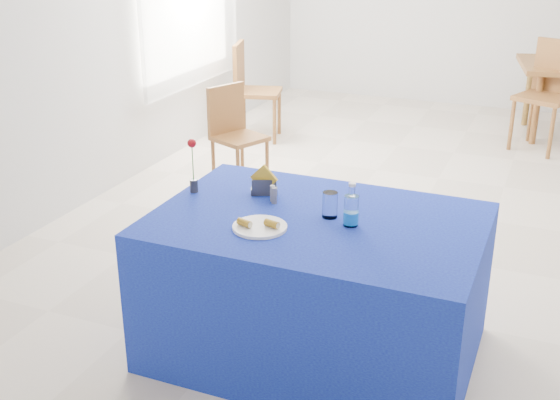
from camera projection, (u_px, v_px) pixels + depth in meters
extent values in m
plane|color=beige|center=(419.00, 210.00, 5.47)|extent=(7.00, 7.00, 0.00)
plane|color=silver|center=(187.00, 198.00, 1.95)|extent=(5.00, 0.00, 5.00)
plane|color=silver|center=(134.00, 11.00, 5.84)|extent=(0.00, 7.00, 7.00)
cylinder|color=white|center=(260.00, 227.00, 3.31)|extent=(0.26, 0.26, 0.01)
cylinder|color=silver|center=(330.00, 205.00, 3.41)|extent=(0.08, 0.08, 0.13)
cylinder|color=slate|center=(273.00, 193.00, 3.62)|extent=(0.03, 0.03, 0.08)
cylinder|color=slate|center=(274.00, 196.00, 3.59)|extent=(0.03, 0.03, 0.08)
cube|color=#0F1590|center=(316.00, 287.00, 3.57)|extent=(1.60, 1.10, 0.76)
cylinder|color=white|center=(351.00, 211.00, 3.32)|extent=(0.07, 0.07, 0.15)
cylinder|color=blue|center=(351.00, 217.00, 3.33)|extent=(0.07, 0.07, 0.06)
cylinder|color=white|center=(352.00, 191.00, 3.28)|extent=(0.03, 0.03, 0.05)
cylinder|color=silver|center=(352.00, 185.00, 3.27)|extent=(0.03, 0.03, 0.01)
cube|color=#3B3C41|center=(264.00, 191.00, 3.71)|extent=(0.15, 0.11, 0.03)
cube|color=#393A3F|center=(264.00, 188.00, 3.68)|extent=(0.12, 0.06, 0.09)
cube|color=#38383D|center=(264.00, 185.00, 3.73)|extent=(0.12, 0.06, 0.09)
cube|color=gold|center=(264.00, 178.00, 3.69)|extent=(0.16, 0.02, 0.16)
cylinder|color=#27272D|center=(194.00, 186.00, 3.74)|extent=(0.04, 0.04, 0.07)
cylinder|color=#1A691B|center=(193.00, 165.00, 3.70)|extent=(0.01, 0.01, 0.22)
sphere|color=#B10B14|center=(192.00, 143.00, 3.65)|extent=(0.05, 0.05, 0.05)
cylinder|color=#925A2A|center=(536.00, 109.00, 6.94)|extent=(0.06, 0.06, 0.71)
cylinder|color=olive|center=(528.00, 93.00, 7.58)|extent=(0.06, 0.06, 0.71)
cylinder|color=brown|center=(511.00, 125.00, 6.80)|extent=(0.04, 0.04, 0.50)
cylinder|color=brown|center=(551.00, 133.00, 6.54)|extent=(0.04, 0.04, 0.50)
cylinder|color=brown|center=(531.00, 117.00, 7.06)|extent=(0.04, 0.04, 0.50)
cube|color=brown|center=(544.00, 98.00, 6.70)|extent=(0.61, 0.61, 0.04)
cube|color=brown|center=(558.00, 66.00, 6.74)|extent=(0.45, 0.22, 0.51)
cylinder|color=brown|center=(238.00, 172.00, 5.70)|extent=(0.03, 0.03, 0.40)
cylinder|color=brown|center=(267.00, 163.00, 5.91)|extent=(0.03, 0.03, 0.40)
cylinder|color=brown|center=(213.00, 162.00, 5.92)|extent=(0.03, 0.03, 0.40)
cylinder|color=brown|center=(242.00, 154.00, 6.12)|extent=(0.03, 0.03, 0.40)
cube|color=brown|center=(240.00, 138.00, 5.83)|extent=(0.49, 0.49, 0.04)
cube|color=brown|center=(226.00, 109.00, 5.86)|extent=(0.18, 0.36, 0.41)
cylinder|color=brown|center=(274.00, 122.00, 6.97)|extent=(0.04, 0.04, 0.47)
cylinder|color=brown|center=(279.00, 112.00, 7.31)|extent=(0.04, 0.04, 0.47)
cylinder|color=brown|center=(238.00, 120.00, 7.01)|extent=(0.04, 0.04, 0.47)
cylinder|color=brown|center=(244.00, 111.00, 7.35)|extent=(0.04, 0.04, 0.47)
cube|color=brown|center=(259.00, 92.00, 7.07)|extent=(0.54, 0.54, 0.04)
cube|color=brown|center=(239.00, 67.00, 7.00)|extent=(0.16, 0.43, 0.48)
cylinder|color=gold|center=(244.00, 223.00, 3.30)|extent=(0.08, 0.06, 0.03)
cylinder|color=beige|center=(250.00, 225.00, 3.27)|extent=(0.01, 0.03, 0.03)
cylinder|color=gold|center=(272.00, 224.00, 3.28)|extent=(0.08, 0.05, 0.03)
cylinder|color=beige|center=(278.00, 226.00, 3.26)|extent=(0.01, 0.03, 0.03)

